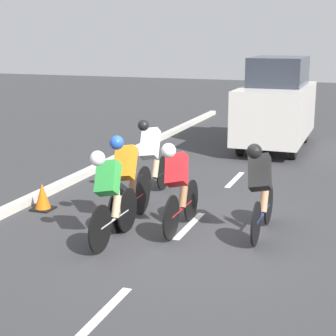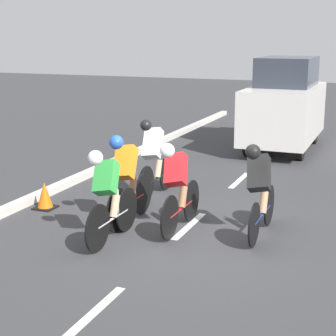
{
  "view_description": "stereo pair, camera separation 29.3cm",
  "coord_description": "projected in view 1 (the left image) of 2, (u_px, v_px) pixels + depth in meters",
  "views": [
    {
      "loc": [
        -2.68,
        8.09,
        3.08
      ],
      "look_at": [
        0.38,
        -0.28,
        0.95
      ],
      "focal_mm": 60.0,
      "sensor_mm": 36.0,
      "label": 1
    },
    {
      "loc": [
        -2.96,
        7.98,
        3.08
      ],
      "look_at": [
        0.38,
        -0.28,
        0.95
      ],
      "focal_mm": 60.0,
      "sensor_mm": 36.0,
      "label": 2
    }
  ],
  "objects": [
    {
      "name": "cyclist_white",
      "position": [
        151.0,
        157.0,
        10.71
      ],
      "size": [
        0.39,
        1.75,
        1.55
      ],
      "color": "black",
      "rests_on": "ground"
    },
    {
      "name": "lane_stripe_far",
      "position": [
        235.0,
        180.0,
        12.18
      ],
      "size": [
        0.12,
        1.4,
        0.01
      ],
      "primitive_type": "cube",
      "color": "white",
      "rests_on": "ground"
    },
    {
      "name": "ground_plane",
      "position": [
        184.0,
        231.0,
        9.0
      ],
      "size": [
        60.0,
        60.0,
        0.0
      ],
      "primitive_type": "plane",
      "color": "#38383A"
    },
    {
      "name": "support_car",
      "position": [
        276.0,
        104.0,
        15.26
      ],
      "size": [
        1.7,
        3.87,
        2.48
      ],
      "color": "black",
      "rests_on": "ground"
    },
    {
      "name": "cyclist_red",
      "position": [
        178.0,
        184.0,
        8.86
      ],
      "size": [
        0.43,
        1.69,
        1.47
      ],
      "color": "black",
      "rests_on": "ground"
    },
    {
      "name": "curb",
      "position": [
        24.0,
        202.0,
        10.31
      ],
      "size": [
        0.2,
        25.85,
        0.14
      ],
      "primitive_type": "cube",
      "color": "beige",
      "rests_on": "ground"
    },
    {
      "name": "cyclist_black",
      "position": [
        260.0,
        186.0,
        8.64
      ],
      "size": [
        0.42,
        1.72,
        1.51
      ],
      "color": "black",
      "rests_on": "ground"
    },
    {
      "name": "cyclist_green",
      "position": [
        110.0,
        194.0,
        8.34
      ],
      "size": [
        0.41,
        1.66,
        1.47
      ],
      "color": "black",
      "rests_on": "ground"
    },
    {
      "name": "lane_stripe_near",
      "position": [
        102.0,
        314.0,
        6.34
      ],
      "size": [
        0.12,
        1.4,
        0.01
      ],
      "primitive_type": "cube",
      "color": "white",
      "rests_on": "ground"
    },
    {
      "name": "traffic_cone",
      "position": [
        42.0,
        197.0,
        10.05
      ],
      "size": [
        0.36,
        0.36,
        0.49
      ],
      "color": "black",
      "rests_on": "ground"
    },
    {
      "name": "lane_stripe_mid",
      "position": [
        189.0,
        226.0,
        9.26
      ],
      "size": [
        0.12,
        1.4,
        0.01
      ],
      "primitive_type": "cube",
      "color": "white",
      "rests_on": "ground"
    },
    {
      "name": "cyclist_orange",
      "position": [
        127.0,
        177.0,
        9.17
      ],
      "size": [
        0.39,
        1.7,
        1.53
      ],
      "color": "black",
      "rests_on": "ground"
    }
  ]
}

